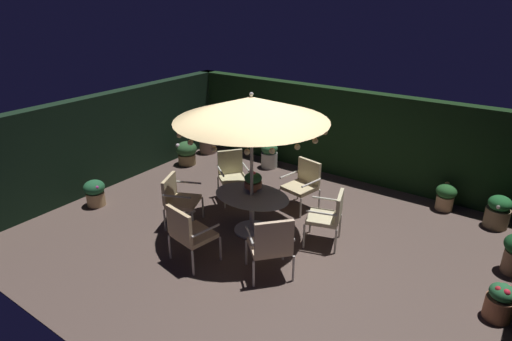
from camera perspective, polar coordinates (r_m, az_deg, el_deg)
The scene contains 19 objects.
ground_plane at distance 7.61m, azimuth 1.26°, elevation -8.85°, with size 8.61×6.98×0.02m, color brown.
hedge_backdrop_rear at distance 9.89m, azimuth 12.19°, elevation 4.92°, with size 8.61×0.30×2.04m, color black.
hedge_backdrop_left at distance 9.87m, azimuth -19.19°, elevation 4.11°, with size 0.30×6.98×2.04m, color black.
patio_dining_table at distance 7.48m, azimuth -0.57°, elevation -4.65°, with size 1.41×1.03×0.72m.
patio_umbrella at distance 6.85m, azimuth -0.63°, elevation 8.36°, with size 2.58×2.58×2.55m.
centerpiece_planter at distance 7.45m, azimuth -0.39°, elevation -1.36°, with size 0.32×0.32×0.39m.
patio_chair_north at distance 7.19m, azimuth 9.94°, elevation -5.85°, with size 0.70×0.70×0.97m.
patio_chair_northeast at distance 8.37m, azimuth 6.47°, elevation -1.52°, with size 0.71×0.70×0.96m.
patio_chair_east at distance 8.68m, azimuth -3.24°, elevation -0.32°, with size 0.83×0.82×1.01m.
patio_chair_southeast at distance 7.82m, azimuth -10.55°, elevation -3.54°, with size 0.77×0.80×0.95m.
patio_chair_south at distance 6.69m, azimuth -9.19°, elevation -8.15°, with size 0.74×0.69×1.00m.
patio_chair_southwest at distance 6.28m, azimuth 2.09°, elevation -9.88°, with size 0.86×0.86×1.05m.
potted_plant_left_far at distance 11.38m, azimuth -6.59°, elevation 4.15°, with size 0.47×0.46×0.68m.
potted_plant_back_right at distance 8.90m, azimuth 30.07°, elevation -4.85°, with size 0.42×0.42×0.62m.
potted_plant_front_corner at distance 9.08m, azimuth -21.10°, elevation -2.75°, with size 0.42×0.42×0.55m.
potted_plant_left_near at distance 10.66m, azimuth -9.43°, elevation 2.47°, with size 0.52×0.52×0.59m.
potted_plant_right_near at distance 6.60m, azimuth 30.26°, elevation -15.15°, with size 0.35×0.35×0.53m.
potted_plant_back_left at distance 10.34m, azimuth 1.83°, elevation 2.15°, with size 0.41×0.41×0.63m.
potted_plant_right_far at distance 9.13m, azimuth 24.40°, elevation -3.16°, with size 0.39×0.40×0.54m.
Camera 1 is at (3.56, -5.39, 4.01)m, focal length 29.40 mm.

